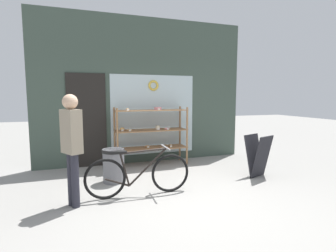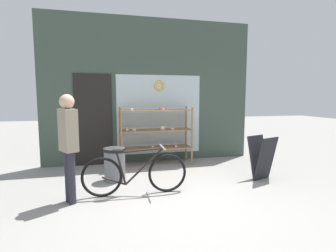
# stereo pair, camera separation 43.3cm
# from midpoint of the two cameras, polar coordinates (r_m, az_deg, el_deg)

# --- Properties ---
(ground_plane) EXTENTS (30.00, 30.00, 0.00)m
(ground_plane) POSITION_cam_midpoint_polar(r_m,az_deg,el_deg) (4.10, 1.49, -16.40)
(ground_plane) COLOR gray
(storefront_facade) EXTENTS (5.05, 0.13, 3.43)m
(storefront_facade) POSITION_cam_midpoint_polar(r_m,az_deg,el_deg) (6.35, -7.40, 7.13)
(storefront_facade) COLOR #3D4C42
(storefront_facade) RESTS_ON ground_plane
(display_case) EXTENTS (1.65, 0.49, 1.35)m
(display_case) POSITION_cam_midpoint_polar(r_m,az_deg,el_deg) (6.04, -5.78, -0.94)
(display_case) COLOR #8E6642
(display_case) RESTS_ON ground_plane
(bicycle) EXTENTS (1.70, 0.46, 0.77)m
(bicycle) POSITION_cam_midpoint_polar(r_m,az_deg,el_deg) (4.31, -9.37, -10.40)
(bicycle) COLOR black
(bicycle) RESTS_ON ground_plane
(sandwich_board) EXTENTS (0.55, 0.51, 0.83)m
(sandwich_board) POSITION_cam_midpoint_polar(r_m,az_deg,el_deg) (5.43, 16.86, -6.25)
(sandwich_board) COLOR #232328
(sandwich_board) RESTS_ON ground_plane
(pedestrian) EXTENTS (0.31, 0.37, 1.62)m
(pedestrian) POSITION_cam_midpoint_polar(r_m,az_deg,el_deg) (4.04, -23.16, -3.15)
(pedestrian) COLOR #282833
(pedestrian) RESTS_ON ground_plane
(trash_bin) EXTENTS (0.42, 0.42, 0.62)m
(trash_bin) POSITION_cam_midpoint_polar(r_m,az_deg,el_deg) (5.05, -14.21, -8.08)
(trash_bin) COLOR slate
(trash_bin) RESTS_ON ground_plane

